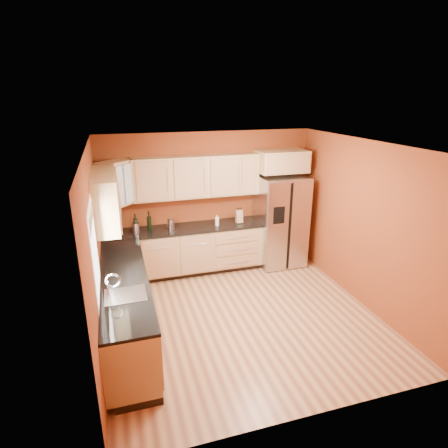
{
  "coord_description": "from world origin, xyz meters",
  "views": [
    {
      "loc": [
        -1.7,
        -4.69,
        3.25
      ],
      "look_at": [
        -0.01,
        0.9,
        1.2
      ],
      "focal_mm": 30.0,
      "sensor_mm": 36.0,
      "label": 1
    }
  ],
  "objects_px": {
    "canister_left": "(171,224)",
    "knife_block": "(239,216)",
    "wine_bottle_a": "(136,223)",
    "soap_dispenser": "(217,220)",
    "refrigerator": "(280,221)"
  },
  "relations": [
    {
      "from": "canister_left",
      "to": "knife_block",
      "type": "xyz_separation_m",
      "value": [
        1.3,
        0.02,
        0.03
      ]
    },
    {
      "from": "wine_bottle_a",
      "to": "soap_dispenser",
      "type": "distance_m",
      "value": 1.47
    },
    {
      "from": "canister_left",
      "to": "wine_bottle_a",
      "type": "xyz_separation_m",
      "value": [
        -0.62,
        0.05,
        0.07
      ]
    },
    {
      "from": "canister_left",
      "to": "knife_block",
      "type": "bearing_deg",
      "value": 0.67
    },
    {
      "from": "wine_bottle_a",
      "to": "knife_block",
      "type": "distance_m",
      "value": 1.91
    },
    {
      "from": "knife_block",
      "to": "soap_dispenser",
      "type": "height_order",
      "value": "knife_block"
    },
    {
      "from": "soap_dispenser",
      "to": "wine_bottle_a",
      "type": "bearing_deg",
      "value": 176.2
    },
    {
      "from": "refrigerator",
      "to": "wine_bottle_a",
      "type": "distance_m",
      "value": 2.76
    },
    {
      "from": "refrigerator",
      "to": "canister_left",
      "type": "distance_m",
      "value": 2.13
    },
    {
      "from": "knife_block",
      "to": "refrigerator",
      "type": "bearing_deg",
      "value": -2.48
    },
    {
      "from": "canister_left",
      "to": "knife_block",
      "type": "relative_size",
      "value": 0.78
    },
    {
      "from": "wine_bottle_a",
      "to": "soap_dispenser",
      "type": "relative_size",
      "value": 1.64
    },
    {
      "from": "refrigerator",
      "to": "canister_left",
      "type": "height_order",
      "value": "refrigerator"
    },
    {
      "from": "refrigerator",
      "to": "soap_dispenser",
      "type": "xyz_separation_m",
      "value": [
        -1.28,
        -0.01,
        0.13
      ]
    },
    {
      "from": "knife_block",
      "to": "soap_dispenser",
      "type": "bearing_deg",
      "value": -171.17
    }
  ]
}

